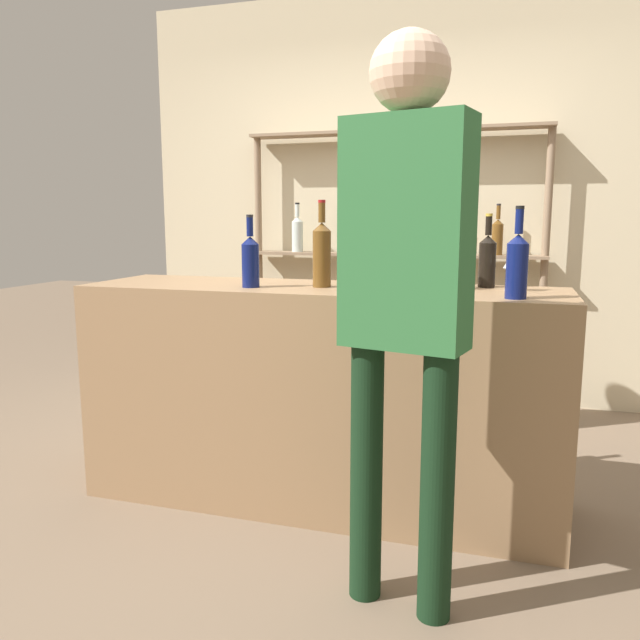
% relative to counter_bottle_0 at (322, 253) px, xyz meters
% --- Properties ---
extents(ground_plane, '(16.00, 16.00, 0.00)m').
position_rel_counter_bottle_0_xyz_m(ground_plane, '(-0.01, 0.01, -1.13)').
color(ground_plane, '#7A6651').
extents(bar_counter, '(2.09, 0.58, 0.98)m').
position_rel_counter_bottle_0_xyz_m(bar_counter, '(-0.01, 0.01, -0.64)').
color(bar_counter, '#997551').
rests_on(bar_counter, ground_plane).
extents(back_wall, '(3.69, 0.12, 2.80)m').
position_rel_counter_bottle_0_xyz_m(back_wall, '(-0.01, 1.90, 0.27)').
color(back_wall, beige).
rests_on(back_wall, ground_plane).
extents(back_shelf, '(2.04, 0.18, 1.86)m').
position_rel_counter_bottle_0_xyz_m(back_shelf, '(-0.02, 1.72, 0.09)').
color(back_shelf, '#897056').
rests_on(back_shelf, ground_plane).
extents(counter_bottle_0, '(0.08, 0.08, 0.37)m').
position_rel_counter_bottle_0_xyz_m(counter_bottle_0, '(0.00, 0.00, 0.00)').
color(counter_bottle_0, brown).
rests_on(counter_bottle_0, bar_counter).
extents(counter_bottle_1, '(0.09, 0.09, 0.35)m').
position_rel_counter_bottle_0_xyz_m(counter_bottle_1, '(0.25, -0.09, -0.01)').
color(counter_bottle_1, '#0F1956').
rests_on(counter_bottle_1, bar_counter).
extents(counter_bottle_2, '(0.09, 0.09, 0.36)m').
position_rel_counter_bottle_0_xyz_m(counter_bottle_2, '(0.11, 0.17, -0.01)').
color(counter_bottle_2, black).
rests_on(counter_bottle_2, bar_counter).
extents(counter_bottle_3, '(0.08, 0.08, 0.31)m').
position_rel_counter_bottle_0_xyz_m(counter_bottle_3, '(-0.29, -0.10, -0.03)').
color(counter_bottle_3, '#0F1956').
rests_on(counter_bottle_3, bar_counter).
extents(counter_bottle_4, '(0.07, 0.07, 0.31)m').
position_rel_counter_bottle_0_xyz_m(counter_bottle_4, '(0.68, 0.20, -0.03)').
color(counter_bottle_4, black).
rests_on(counter_bottle_4, bar_counter).
extents(counter_bottle_5, '(0.08, 0.08, 0.34)m').
position_rel_counter_bottle_0_xyz_m(counter_bottle_5, '(0.80, -0.16, -0.02)').
color(counter_bottle_5, '#0F1956').
rests_on(counter_bottle_5, bar_counter).
extents(wine_glass, '(0.08, 0.08, 0.17)m').
position_rel_counter_bottle_0_xyz_m(wine_glass, '(0.79, 0.09, -0.02)').
color(wine_glass, silver).
rests_on(wine_glass, bar_counter).
extents(cork_jar, '(0.10, 0.10, 0.13)m').
position_rel_counter_bottle_0_xyz_m(cork_jar, '(0.54, 0.09, -0.08)').
color(cork_jar, silver).
rests_on(cork_jar, bar_counter).
extents(customer_right, '(0.41, 0.25, 1.81)m').
position_rel_counter_bottle_0_xyz_m(customer_right, '(0.47, -0.67, -0.02)').
color(customer_right, black).
rests_on(customer_right, ground_plane).
extents(server_behind_counter, '(0.42, 0.23, 1.67)m').
position_rel_counter_bottle_0_xyz_m(server_behind_counter, '(0.11, 0.88, -0.13)').
color(server_behind_counter, '#575347').
rests_on(server_behind_counter, ground_plane).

